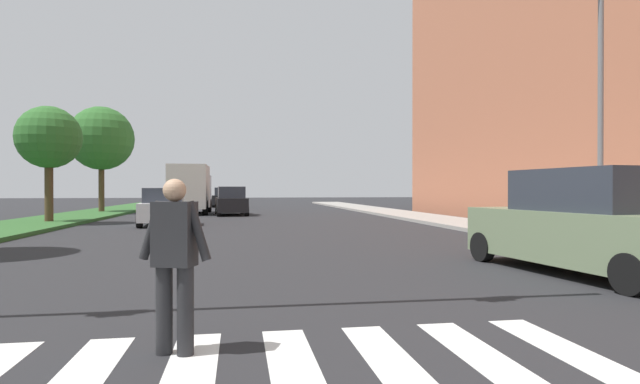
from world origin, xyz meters
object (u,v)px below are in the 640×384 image
Objects in this scene: tree_far at (49,138)px; street_lamp_right at (597,74)px; sedan_far_horizon at (225,198)px; pedestrian_performer at (175,257)px; sedan_distant at (231,202)px; tree_distant at (101,139)px; truck_box_delivery at (191,189)px; suv_crossing at (583,224)px; sedan_midblock at (164,208)px.

street_lamp_right reaches higher than tree_far.
street_lamp_right reaches higher than sedan_far_horizon.
sedan_distant reaches higher than pedestrian_performer.
truck_box_delivery is at bearing -11.81° from tree_distant.
truck_box_delivery is (-12.30, 21.59, -2.96)m from street_lamp_right.
suv_crossing is at bearing 26.65° from pedestrian_performer.
pedestrian_performer is at bearing -81.62° from sedan_midblock.
tree_far is 1.22× the size of sedan_midblock.
tree_distant reaches higher than sedan_far_horizon.
tree_far is at bearing -108.79° from sedan_far_horizon.
sedan_midblock is at bearing -95.34° from sedan_far_horizon.
sedan_distant is (8.40, -3.30, -4.09)m from tree_distant.
sedan_distant is (2.83, 8.18, 0.04)m from sedan_midblock.
suv_crossing reaches higher than sedan_distant.
sedan_far_horizon is at bearing 92.85° from sedan_distant.
pedestrian_performer is 26.23m from sedan_distant.
suv_crossing is (-2.83, -3.21, -3.66)m from street_lamp_right.
truck_box_delivery reaches higher than sedan_far_horizon.
sedan_far_horizon is (-10.40, 33.93, -3.79)m from street_lamp_right.
suv_crossing is 26.55m from truck_box_delivery.
tree_far reaches higher than truck_box_delivery.
street_lamp_right reaches higher than truck_box_delivery.
tree_far is 21.83m from suv_crossing.
street_lamp_right is 1.21× the size of truck_box_delivery.
street_lamp_right is at bearing 48.56° from suv_crossing.
sedan_far_horizon is at bearing 71.21° from tree_far.
sedan_far_horizon is (-7.57, 37.14, -0.13)m from suv_crossing.
tree_far is at bearing 133.38° from suv_crossing.
sedan_far_horizon is at bearing 84.66° from sedan_midblock.
street_lamp_right is 22.10m from sedan_distant.
suv_crossing is 17.45m from sedan_midblock.
sedan_midblock is at bearing -109.09° from sedan_distant.
sedan_far_horizon reaches higher than pedestrian_performer.
pedestrian_performer is 7.86m from suv_crossing.
sedan_distant is at bearing 70.91° from sedan_midblock.
truck_box_delivery is (-2.45, 28.32, 0.70)m from pedestrian_performer.
street_lamp_right is 25.03m from truck_box_delivery.
sedan_distant is at bearing -38.61° from truck_box_delivery.
tree_distant reaches higher than tree_far.
street_lamp_right is 12.48m from pedestrian_performer.
tree_far is at bearing -87.82° from tree_distant.
truck_box_delivery is (-9.47, 24.80, 0.70)m from suv_crossing.
street_lamp_right is (18.07, -22.80, -0.30)m from tree_distant.
sedan_far_horizon is (-0.72, 14.43, -0.00)m from sedan_distant.
street_lamp_right reaches higher than tree_distant.
tree_far is 6.16m from sedan_midblock.
sedan_far_horizon is (7.68, 11.13, -4.10)m from tree_distant.
pedestrian_performer is at bearing -89.23° from sedan_far_horizon.
truck_box_delivery is at bearing 141.39° from sedan_distant.
truck_box_delivery is at bearing 59.34° from tree_far.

